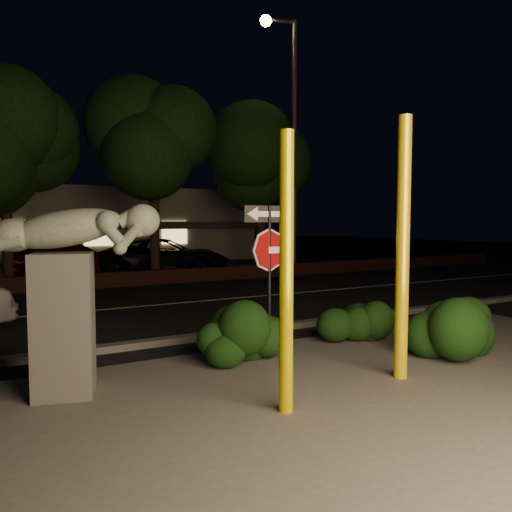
{
  "coord_description": "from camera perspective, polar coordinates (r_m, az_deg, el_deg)",
  "views": [
    {
      "loc": [
        -3.62,
        -5.54,
        2.2
      ],
      "look_at": [
        0.72,
        2.0,
        1.6
      ],
      "focal_mm": 35.0,
      "sensor_mm": 36.0,
      "label": 1
    }
  ],
  "objects": [
    {
      "name": "ground",
      "position": [
        16.11,
        -16.73,
        -4.07
      ],
      "size": [
        90.0,
        90.0,
        0.0
      ],
      "primitive_type": "plane",
      "color": "black",
      "rests_on": "ground"
    },
    {
      "name": "patio",
      "position": [
        6.21,
        8.42,
        -16.75
      ],
      "size": [
        14.0,
        6.0,
        0.02
      ],
      "primitive_type": "cube",
      "color": "#4C4944",
      "rests_on": "ground"
    },
    {
      "name": "road",
      "position": [
        13.24,
        -13.73,
        -5.71
      ],
      "size": [
        80.0,
        8.0,
        0.01
      ],
      "primitive_type": "cube",
      "color": "black",
      "rests_on": "ground"
    },
    {
      "name": "lane_marking",
      "position": [
        13.24,
        -13.73,
        -5.66
      ],
      "size": [
        80.0,
        0.12,
        0.0
      ],
      "primitive_type": "cube",
      "color": "#CFB753",
      "rests_on": "road"
    },
    {
      "name": "curb",
      "position": [
        9.43,
        -6.65,
        -9.2
      ],
      "size": [
        80.0,
        0.25,
        0.12
      ],
      "primitive_type": "cube",
      "color": "#4C4944",
      "rests_on": "ground"
    },
    {
      "name": "brick_wall",
      "position": [
        17.34,
        -17.73,
        -2.7
      ],
      "size": [
        40.0,
        0.35,
        0.5
      ],
      "primitive_type": "cube",
      "color": "#4B2318",
      "rests_on": "ground"
    },
    {
      "name": "parking_lot",
      "position": [
        22.94,
        -20.75,
        -1.8
      ],
      "size": [
        40.0,
        12.0,
        0.01
      ],
      "primitive_type": "cube",
      "color": "black",
      "rests_on": "ground"
    },
    {
      "name": "building",
      "position": [
        30.74,
        -23.24,
        3.26
      ],
      "size": [
        22.0,
        10.2,
        4.0
      ],
      "color": "gray",
      "rests_on": "ground"
    },
    {
      "name": "tree_far_b",
      "position": [
        19.17,
        -26.96,
        15.12
      ],
      "size": [
        5.2,
        5.2,
        8.41
      ],
      "color": "black",
      "rests_on": "ground"
    },
    {
      "name": "tree_far_c",
      "position": [
        19.64,
        -11.68,
        14.02
      ],
      "size": [
        4.8,
        4.8,
        7.84
      ],
      "color": "black",
      "rests_on": "ground"
    },
    {
      "name": "tree_far_d",
      "position": [
        22.12,
        0.59,
        12.31
      ],
      "size": [
        4.4,
        4.4,
        7.42
      ],
      "color": "black",
      "rests_on": "ground"
    },
    {
      "name": "yellow_pole_left",
      "position": [
        5.64,
        3.49,
        -2.09
      ],
      "size": [
        0.16,
        0.16,
        3.22
      ],
      "primitive_type": "cylinder",
      "color": "#D9C600",
      "rests_on": "ground"
    },
    {
      "name": "yellow_pole_right",
      "position": [
        7.16,
        16.43,
        0.74
      ],
      "size": [
        0.18,
        0.18,
        3.64
      ],
      "primitive_type": "cylinder",
      "color": "yellow",
      "rests_on": "ground"
    },
    {
      "name": "signpost",
      "position": [
        7.91,
        1.54,
        0.64
      ],
      "size": [
        0.82,
        0.17,
        2.45
      ],
      "rotation": [
        0.0,
        0.0,
        -0.17
      ],
      "color": "black",
      "rests_on": "ground"
    },
    {
      "name": "sculpture",
      "position": [
        6.67,
        -20.87,
        -2.36
      ],
      "size": [
        2.26,
        1.18,
        2.43
      ],
      "rotation": [
        0.0,
        0.0,
        -0.29
      ],
      "color": "#4C4944",
      "rests_on": "ground"
    },
    {
      "name": "hedge_center",
      "position": [
        7.81,
        -1.69,
        -8.77
      ],
      "size": [
        2.03,
        1.39,
        0.97
      ],
      "primitive_type": "ellipsoid",
      "rotation": [
        0.0,
        0.0,
        0.31
      ],
      "color": "black",
      "rests_on": "ground"
    },
    {
      "name": "hedge_right",
      "position": [
        9.37,
        11.26,
        -6.61
      ],
      "size": [
        1.68,
        1.2,
        0.99
      ],
      "primitive_type": "ellipsoid",
      "rotation": [
        0.0,
        0.0,
        -0.28
      ],
      "color": "black",
      "rests_on": "ground"
    },
    {
      "name": "hedge_far_right",
      "position": [
        8.82,
        22.34,
        -7.2
      ],
      "size": [
        1.79,
        1.43,
        1.08
      ],
      "primitive_type": "ellipsoid",
      "rotation": [
        0.0,
        0.0,
        0.34
      ],
      "color": "black",
      "rests_on": "ground"
    },
    {
      "name": "streetlight",
      "position": [
        21.55,
        3.81,
        14.89
      ],
      "size": [
        1.56,
        0.64,
        10.58
      ],
      "rotation": [
        0.0,
        0.0,
        -0.25
      ],
      "color": "#49484D",
      "rests_on": "ground"
    },
    {
      "name": "parked_car_darkred",
      "position": [
        21.02,
        -20.51,
        -0.33
      ],
      "size": [
        5.12,
        2.41,
        1.45
      ],
      "primitive_type": "imported",
      "rotation": [
        0.0,
        0.0,
        1.65
      ],
      "color": "#3C080F",
      "rests_on": "ground"
    },
    {
      "name": "parked_car_dark",
      "position": [
        21.15,
        -10.31,
        -0.05
      ],
      "size": [
        5.92,
        4.52,
        1.49
      ],
      "primitive_type": "imported",
      "rotation": [
        0.0,
        0.0,
        1.13
      ],
      "color": "black",
      "rests_on": "ground"
    }
  ]
}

